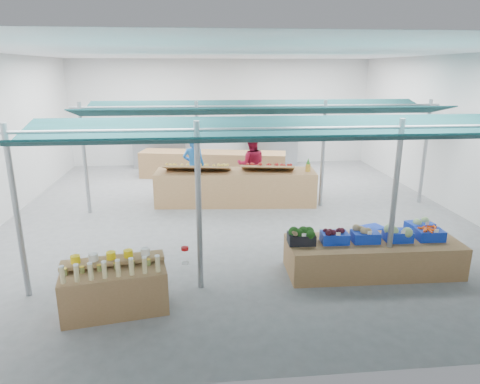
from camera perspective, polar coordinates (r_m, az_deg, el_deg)
The scene contains 24 objects.
floor at distance 11.70m, azimuth -0.54°, elevation -2.91°, with size 13.00×13.00×0.00m, color slate.
hall at distance 12.55m, azimuth -1.17°, elevation 10.77°, with size 13.00×13.00×13.00m.
pole_grid at distance 9.64m, azimuth 4.82°, elevation 4.08°, with size 10.00×4.60×3.00m.
awnings at distance 9.49m, azimuth 4.96°, elevation 9.81°, with size 9.50×7.08×0.30m.
back_shelving_left at distance 17.32m, azimuth -10.69°, elevation 6.48°, with size 2.00×0.50×2.00m, color #B23F33.
back_shelving_right at distance 17.51m, azimuth 4.25°, elevation 6.82°, with size 2.00×0.50×2.00m, color #B23F33.
bottle_shelf at distance 7.37m, azimuth -16.34°, elevation -12.12°, with size 1.74×1.26×1.01m.
veg_counter at distance 8.74m, azimuth 17.25°, elevation -8.21°, with size 3.29×1.10×0.64m, color brown.
fruit_counter at distance 12.45m, azimuth -0.61°, elevation 0.63°, with size 4.59×1.09×0.98m, color brown.
far_counter at distance 15.55m, azimuth -3.63°, elevation 3.66°, with size 5.22×1.04×0.94m, color brown.
crate_stack at distance 9.51m, azimuth 16.98°, elevation -6.24°, with size 0.52×0.36×0.62m, color #1132BD.
vendor_left at distance 13.37m, azimuth -6.17°, elevation 3.51°, with size 0.67×0.44×1.84m, color blue.
vendor_right at distance 13.47m, azimuth 1.52°, elevation 3.69°, with size 0.89×0.69×1.84m, color maroon.
crate_broccoli at distance 8.15m, azimuth 8.19°, elevation -5.78°, with size 0.51×0.41×0.35m.
crate_beets at distance 8.32m, azimuth 12.51°, elevation -5.73°, with size 0.51×0.41×0.29m.
crate_celeriac at distance 8.50m, azimuth 16.36°, elevation -5.44°, with size 0.51×0.41×0.31m.
crate_cabbage at distance 8.74m, azimuth 20.30°, elevation -5.12°, with size 0.51×0.41×0.35m.
crate_carrots at distance 9.04m, azimuth 23.97°, elevation -5.15°, with size 0.51×0.41×0.29m.
sparrow at distance 7.98m, azimuth 7.36°, elevation -5.53°, with size 0.12×0.09×0.11m.
pole_ribbon at distance 6.81m, azimuth -7.36°, elevation -7.67°, with size 0.12×0.12×0.28m.
apple_heap_yellow at distance 12.23m, azimuth -5.75°, elevation 3.44°, with size 1.99×1.01×0.27m.
apple_heap_red at distance 12.22m, azimuth 3.75°, elevation 3.49°, with size 1.60×0.94×0.27m.
pineapple at distance 12.36m, azimuth 9.07°, elevation 3.54°, with size 0.14×0.14×0.39m.
crate_extra at distance 9.36m, azimuth 22.83°, elevation -4.06°, with size 0.54×0.44×0.32m.
Camera 1 is at (-0.98, -11.02, 3.81)m, focal length 32.00 mm.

